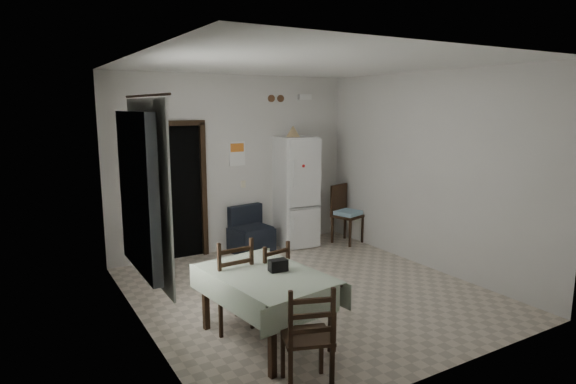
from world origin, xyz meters
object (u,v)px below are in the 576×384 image
Objects in this scene: fridge at (295,192)px; dining_chair_far_left at (228,282)px; dining_chair_far_right at (267,280)px; dining_chair_near_head at (307,335)px; corner_chair at (348,214)px; dining_table at (266,307)px; navy_seat at (251,230)px.

dining_chair_far_left is (-2.28, -2.33, -0.43)m from fridge.
dining_chair_near_head is at bearing 63.82° from dining_chair_far_right.
corner_chair is 4.53m from dining_chair_near_head.
dining_chair_near_head reaches higher than dining_chair_far_right.
dining_chair_far_right is 0.95× the size of dining_chair_near_head.
fridge is at bearing -100.39° from dining_chair_near_head.
fridge is at bearing 45.86° from dining_table.
fridge reaches higher than dining_chair_far_right.
fridge is 1.84× the size of dining_chair_far_left.
dining_chair_far_left is at bearing -165.10° from corner_chair.
fridge is at bearing -7.83° from navy_seat.
corner_chair reaches higher than dining_chair_far_right.
navy_seat is 0.74× the size of dining_chair_far_left.
navy_seat is (-0.86, 0.00, -0.56)m from fridge.
navy_seat is at bearing 58.82° from dining_table.
dining_chair_far_left is 1.13× the size of dining_chair_far_right.
corner_chair reaches higher than dining_chair_far_left.
dining_chair_near_head is (-0.10, -0.93, 0.11)m from dining_table.
dining_chair_far_left reaches higher than dining_chair_far_right.
navy_seat is at bearing -89.65° from dining_chair_near_head.
dining_chair_far_left is (-3.14, -1.96, -0.00)m from corner_chair.
navy_seat is at bearing -124.17° from dining_chair_far_left.
fridge is 3.29m from dining_chair_far_left.
dining_table is (-2.93, -2.44, -0.15)m from corner_chair.
corner_chair is 3.32m from dining_chair_far_right.
dining_table is at bearing -157.29° from corner_chair.
corner_chair is 0.73× the size of dining_table.
dining_chair_far_right is (-0.95, -2.34, 0.08)m from navy_seat.
dining_chair_far_right is at bearing -119.99° from navy_seat.
corner_chair is (1.71, -0.37, 0.14)m from navy_seat.
dining_chair_far_left is at bearing -128.51° from fridge.
navy_seat is 0.83× the size of dining_chair_far_right.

